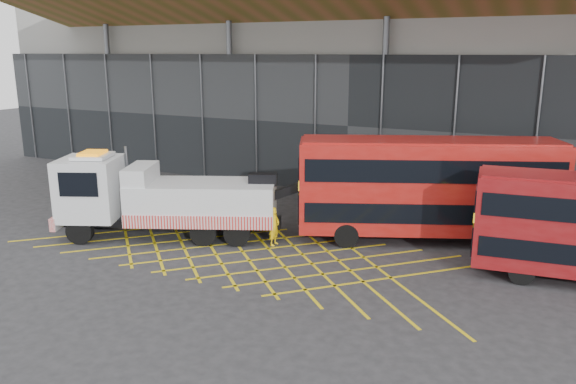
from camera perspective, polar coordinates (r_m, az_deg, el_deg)
The scene contains 6 objects.
ground_plane at distance 24.61m, azimuth -7.87°, elevation -5.44°, with size 120.00×120.00×0.00m, color #28282B.
road_markings at distance 23.79m, azimuth -4.65°, elevation -6.03°, with size 19.96×7.16×0.01m.
construction_building at distance 39.17m, azimuth 9.91°, elevation 15.08°, with size 55.00×23.97×18.00m.
recovery_truck at distance 25.68m, azimuth -12.87°, elevation -0.57°, with size 10.98×6.35×3.96m.
bus_towed at distance 25.15m, azimuth 13.97°, elevation 0.68°, with size 11.22×6.70×4.53m.
worker at distance 24.25m, azimuth -1.42°, elevation -3.49°, with size 0.62×0.40×1.69m, color yellow.
Camera 1 is at (13.17, -19.11, 8.18)m, focal length 35.00 mm.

